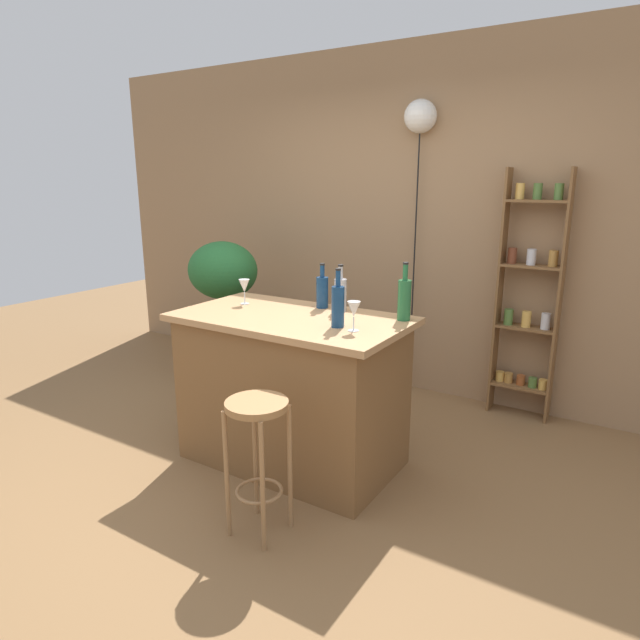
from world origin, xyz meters
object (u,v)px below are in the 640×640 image
bottle_olive_oil (338,305)px  wine_glass_center (244,286)px  bar_stool (258,438)px  plant_stool (227,361)px  bottle_soda_blue (340,294)px  potted_plant (223,276)px  bottle_vinegar (322,291)px  wine_glass_left (354,310)px  pendant_globe_light (420,119)px  bottle_spirits_clear (404,299)px  spice_shelf (529,296)px

bottle_olive_oil → wine_glass_center: (-0.81, 0.17, -0.01)m
bar_stool → plant_stool: bar_stool is taller
bar_stool → bottle_soda_blue: size_ratio=2.44×
potted_plant → bottle_olive_oil: bearing=-28.6°
bottle_vinegar → wine_glass_left: 0.58m
bar_stool → pendant_globe_light: bearing=93.4°
bottle_soda_blue → bottle_spirits_clear: bearing=1.3°
spice_shelf → pendant_globe_light: size_ratio=0.78×
bottle_soda_blue → wine_glass_center: bottle_soda_blue is taller
bottle_vinegar → pendant_globe_light: 1.70m
potted_plant → bottle_vinegar: potted_plant is taller
wine_glass_left → wine_glass_center: (-0.93, 0.20, 0.00)m
pendant_globe_light → bar_stool: bearing=-86.6°
bar_stool → spice_shelf: spice_shelf is taller
wine_glass_left → wine_glass_center: size_ratio=1.00×
plant_stool → bottle_vinegar: bottle_vinegar is taller
bar_stool → plant_stool: 2.22m
bar_stool → wine_glass_center: wine_glass_center is taller
spice_shelf → wine_glass_left: size_ratio=11.22×
plant_stool → potted_plant: potted_plant is taller
bottle_olive_oil → wine_glass_left: size_ratio=2.01×
bar_stool → bottle_olive_oil: size_ratio=2.17×
spice_shelf → bottle_olive_oil: spice_shelf is taller
bottle_spirits_clear → bottle_vinegar: bottle_spirits_clear is taller
pendant_globe_light → plant_stool: bearing=-154.0°
spice_shelf → bottle_olive_oil: bearing=-114.0°
spice_shelf → potted_plant: bearing=-164.3°
bottle_vinegar → wine_glass_center: size_ratio=1.75×
plant_stool → pendant_globe_light: bearing=26.0°
bar_stool → potted_plant: 2.24m
spice_shelf → bar_stool: bearing=-109.7°
potted_plant → wine_glass_left: (1.78, -0.93, 0.12)m
wine_glass_left → plant_stool: bearing=152.3°
bottle_spirits_clear → bottle_soda_blue: bottle_spirits_clear is taller
bar_stool → wine_glass_left: 0.84m
plant_stool → pendant_globe_light: (1.44, 0.70, 2.01)m
bar_stool → wine_glass_left: wine_glass_left is taller
bar_stool → wine_glass_left: (0.20, 0.60, 0.55)m
bottle_soda_blue → wine_glass_left: (0.29, -0.35, 0.01)m
bar_stool → bottle_spirits_clear: (0.34, 0.96, 0.56)m
spice_shelf → plant_stool: spice_shelf is taller
plant_stool → wine_glass_center: bearing=-40.8°
wine_glass_center → pendant_globe_light: (0.59, 1.44, 1.13)m
bottle_vinegar → pendant_globe_light: size_ratio=0.12×
plant_stool → bottle_vinegar: size_ratio=1.32×
bottle_olive_oil → bottle_spirits_clear: bearing=53.4°
wine_glass_center → bottle_vinegar: bearing=20.1°
wine_glass_center → pendant_globe_light: pendant_globe_light is taller
potted_plant → wine_glass_left: potted_plant is taller
bar_stool → plant_stool: bearing=135.8°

